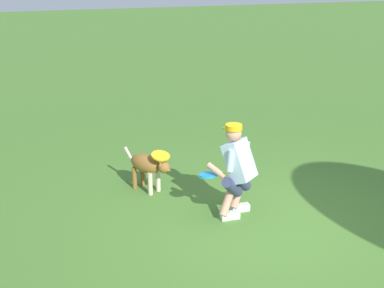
% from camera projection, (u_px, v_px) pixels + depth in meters
% --- Properties ---
extents(ground_plane, '(60.00, 60.00, 0.00)m').
position_uv_depth(ground_plane, '(269.00, 228.00, 6.82)').
color(ground_plane, '#49792E').
extents(person, '(0.71, 0.56, 1.29)m').
position_uv_depth(person, '(237.00, 168.00, 6.94)').
color(person, silver).
rests_on(person, ground_plane).
extents(dog, '(0.58, 0.87, 0.59)m').
position_uv_depth(dog, '(148.00, 166.00, 7.79)').
color(dog, olive).
rests_on(dog, ground_plane).
extents(frisbee_flying, '(0.35, 0.35, 0.09)m').
position_uv_depth(frisbee_flying, '(161.00, 156.00, 7.57)').
color(frisbee_flying, yellow).
extents(frisbee_held, '(0.35, 0.35, 0.05)m').
position_uv_depth(frisbee_held, '(208.00, 175.00, 6.94)').
color(frisbee_held, '#1D94ED').
rests_on(frisbee_held, person).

